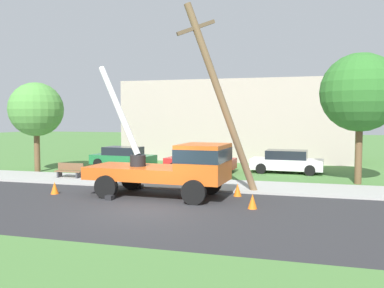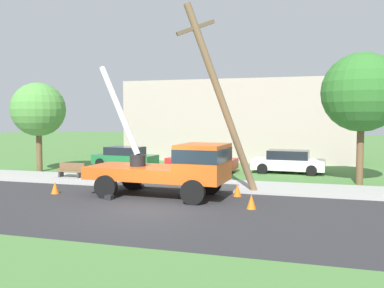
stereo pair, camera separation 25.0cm
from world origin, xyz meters
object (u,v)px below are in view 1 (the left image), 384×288
object	(u,v)px
parked_sedan_green	(123,157)
roadside_tree_far	(360,93)
traffic_cone_ahead	(252,202)
park_bench	(69,171)
traffic_cone_behind	(55,188)
parked_sedan_red	(200,161)
parked_sedan_white	(287,161)
utility_truck	(175,165)
traffic_cone_curbside	(238,190)
leaning_utility_pole	(221,98)
roadside_tree_near	(36,110)

from	to	relation	value
parked_sedan_green	roadside_tree_far	distance (m)	15.78
traffic_cone_ahead	park_bench	distance (m)	11.92
traffic_cone_behind	parked_sedan_red	size ratio (longest dim) A/B	0.13
parked_sedan_red	park_bench	bearing A→B (deg)	-140.62
traffic_cone_behind	parked_sedan_white	bearing A→B (deg)	46.42
utility_truck	traffic_cone_curbside	size ratio (longest dim) A/B	12.06
utility_truck	traffic_cone_behind	size ratio (longest dim) A/B	12.06
parked_sedan_green	traffic_cone_curbside	bearing A→B (deg)	-41.47
utility_truck	parked_sedan_red	distance (m)	8.62
traffic_cone_behind	roadside_tree_far	distance (m)	15.82
parked_sedan_red	parked_sedan_white	size ratio (longest dim) A/B	1.00
park_bench	roadside_tree_far	world-z (taller)	roadside_tree_far
traffic_cone_behind	roadside_tree_far	bearing A→B (deg)	26.68
utility_truck	leaning_utility_pole	distance (m)	3.65
parked_sedan_red	parked_sedan_white	world-z (taller)	same
parked_sedan_green	roadside_tree_far	size ratio (longest dim) A/B	0.67
parked_sedan_red	parked_sedan_white	distance (m)	5.42
traffic_cone_behind	roadside_tree_near	size ratio (longest dim) A/B	0.10
leaning_utility_pole	traffic_cone_behind	size ratio (longest dim) A/B	15.19
leaning_utility_pole	parked_sedan_white	distance (m)	9.25
parked_sedan_white	roadside_tree_far	world-z (taller)	roadside_tree_far
parked_sedan_white	roadside_tree_near	distance (m)	16.08
roadside_tree_near	roadside_tree_far	bearing A→B (deg)	1.41
traffic_cone_ahead	parked_sedan_green	size ratio (longest dim) A/B	0.12
leaning_utility_pole	parked_sedan_green	bearing A→B (deg)	137.10
utility_truck	parked_sedan_red	size ratio (longest dim) A/B	1.51
traffic_cone_ahead	traffic_cone_curbside	bearing A→B (deg)	112.62
parked_sedan_white	leaning_utility_pole	bearing A→B (deg)	-106.95
traffic_cone_curbside	park_bench	size ratio (longest dim) A/B	0.35
parked_sedan_green	park_bench	distance (m)	5.93
utility_truck	parked_sedan_red	bearing A→B (deg)	97.46
utility_truck	leaning_utility_pole	world-z (taller)	leaning_utility_pole
utility_truck	leaning_utility_pole	size ratio (longest dim) A/B	0.79
traffic_cone_ahead	parked_sedan_red	xyz separation A→B (m)	(-4.67, 9.90, 0.43)
utility_truck	traffic_cone_ahead	size ratio (longest dim) A/B	12.06
traffic_cone_curbside	parked_sedan_white	xyz separation A→B (m)	(1.64, 8.49, 0.43)
traffic_cone_behind	roadside_tree_far	xyz separation A→B (m)	(13.56, 6.81, 4.46)
utility_truck	parked_sedan_green	size ratio (longest dim) A/B	1.48
traffic_cone_curbside	roadside_tree_far	bearing A→B (deg)	42.86
traffic_cone_ahead	roadside_tree_near	xyz separation A→B (m)	(-14.60, 6.94, 3.67)
leaning_utility_pole	park_bench	size ratio (longest dim) A/B	5.32
leaning_utility_pole	parked_sedan_red	xyz separation A→B (m)	(-2.86, 7.22, -3.63)
utility_truck	parked_sedan_green	distance (m)	11.56
parked_sedan_red	leaning_utility_pole	bearing A→B (deg)	-68.41
traffic_cone_curbside	parked_sedan_red	world-z (taller)	parked_sedan_red
utility_truck	parked_sedan_green	bearing A→B (deg)	126.44
leaning_utility_pole	roadside_tree_near	size ratio (longest dim) A/B	1.50
traffic_cone_curbside	roadside_tree_far	world-z (taller)	roadside_tree_far
leaning_utility_pole	traffic_cone_ahead	size ratio (longest dim) A/B	15.19
leaning_utility_pole	utility_truck	bearing A→B (deg)	-143.32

